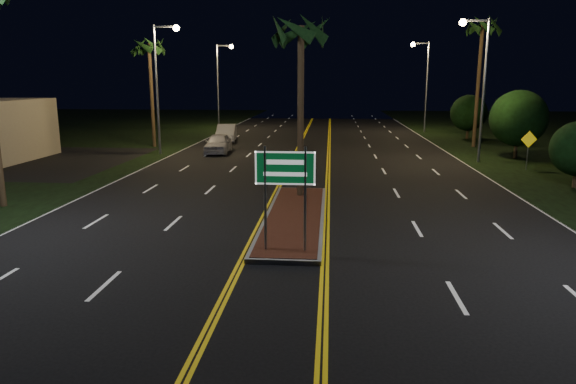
# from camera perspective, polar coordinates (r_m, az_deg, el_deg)

# --- Properties ---
(ground) EXTENTS (120.00, 120.00, 0.00)m
(ground) POSITION_cam_1_polar(r_m,az_deg,el_deg) (13.27, -1.39, -10.96)
(ground) COLOR black
(ground) RESTS_ON ground
(median_island) EXTENTS (2.25, 10.25, 0.17)m
(median_island) POSITION_cam_1_polar(r_m,az_deg,el_deg) (19.85, 0.76, -2.75)
(median_island) COLOR gray
(median_island) RESTS_ON ground
(highway_sign) EXTENTS (1.80, 0.08, 3.20)m
(highway_sign) POSITION_cam_1_polar(r_m,az_deg,el_deg) (15.24, -0.32, 1.57)
(highway_sign) COLOR gray
(highway_sign) RESTS_ON ground
(streetlight_left_mid) EXTENTS (1.91, 0.44, 9.00)m
(streetlight_left_mid) POSITION_cam_1_polar(r_m,az_deg,el_deg) (38.04, -13.89, 12.59)
(streetlight_left_mid) COLOR gray
(streetlight_left_mid) RESTS_ON ground
(streetlight_left_far) EXTENTS (1.91, 0.44, 9.00)m
(streetlight_left_far) POSITION_cam_1_polar(r_m,az_deg,el_deg) (57.37, -7.46, 12.63)
(streetlight_left_far) COLOR gray
(streetlight_left_far) RESTS_ON ground
(streetlight_right_mid) EXTENTS (1.91, 0.44, 9.00)m
(streetlight_right_mid) POSITION_cam_1_polar(r_m,az_deg,el_deg) (35.36, 20.45, 12.24)
(streetlight_right_mid) COLOR gray
(streetlight_right_mid) RESTS_ON ground
(streetlight_right_far) EXTENTS (1.91, 0.44, 9.00)m
(streetlight_right_far) POSITION_cam_1_polar(r_m,az_deg,el_deg) (54.91, 14.82, 12.35)
(streetlight_right_far) COLOR gray
(streetlight_right_far) RESTS_ON ground
(palm_median) EXTENTS (2.40, 2.40, 8.30)m
(palm_median) POSITION_cam_1_polar(r_m,az_deg,el_deg) (22.75, 1.45, 17.44)
(palm_median) COLOR #382819
(palm_median) RESTS_ON ground
(palm_left_far) EXTENTS (2.40, 2.40, 8.80)m
(palm_left_far) POSITION_cam_1_polar(r_m,az_deg,el_deg) (42.60, -15.18, 15.27)
(palm_left_far) COLOR #382819
(palm_left_far) RESTS_ON ground
(palm_right_far) EXTENTS (2.40, 2.40, 10.30)m
(palm_right_far) POSITION_cam_1_polar(r_m,az_deg,el_deg) (43.83, 20.80, 16.66)
(palm_right_far) COLOR #382819
(palm_right_far) RESTS_ON ground
(shrub_mid) EXTENTS (3.78, 3.78, 4.62)m
(shrub_mid) POSITION_cam_1_polar(r_m,az_deg,el_deg) (38.36, 24.24, 7.49)
(shrub_mid) COLOR #382819
(shrub_mid) RESTS_ON ground
(shrub_far) EXTENTS (3.24, 3.24, 3.96)m
(shrub_far) POSITION_cam_1_polar(r_m,az_deg,el_deg) (49.80, 19.45, 8.28)
(shrub_far) COLOR #382819
(shrub_far) RESTS_ON ground
(car_near) EXTENTS (2.40, 5.09, 1.66)m
(car_near) POSITION_cam_1_polar(r_m,az_deg,el_deg) (38.11, -7.77, 5.56)
(car_near) COLOR silver
(car_near) RESTS_ON ground
(car_far) EXTENTS (2.84, 5.41, 1.72)m
(car_far) POSITION_cam_1_polar(r_m,az_deg,el_deg) (45.38, -6.86, 6.69)
(car_far) COLOR silver
(car_far) RESTS_ON ground
(warning_sign) EXTENTS (0.96, 0.18, 2.32)m
(warning_sign) POSITION_cam_1_polar(r_m,az_deg,el_deg) (33.56, 25.15, 4.74)
(warning_sign) COLOR gray
(warning_sign) RESTS_ON ground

